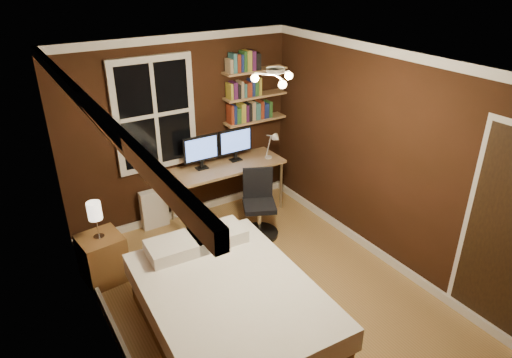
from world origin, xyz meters
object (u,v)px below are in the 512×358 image
bed (229,307)px  office_chair (259,212)px  desk (227,169)px  desk_lamp (272,145)px  radiator (154,209)px  bedside_lamp (96,220)px  monitor_right (235,145)px  nightstand (103,258)px  monitor_left (201,152)px

bed → office_chair: size_ratio=2.34×
desk → desk_lamp: 0.71m
radiator → desk_lamp: size_ratio=1.23×
bedside_lamp → monitor_right: 2.20m
radiator → office_chair: (1.11, -0.90, 0.06)m
bed → office_chair: 1.80m
nightstand → radiator: size_ratio=1.03×
nightstand → monitor_left: monitor_left is taller
monitor_left → monitor_right: size_ratio=1.00×
monitor_right → office_chair: bearing=-96.8°
bed → monitor_left: monitor_left is taller
desk → radiator: bearing=167.9°
bedside_lamp → desk: bedside_lamp is taller
monitor_right → bed: bearing=-121.2°
monitor_right → nightstand: bearing=-163.0°
monitor_left → desk_lamp: (0.96, -0.25, -0.01)m
bedside_lamp → monitor_left: size_ratio=0.86×
bed → nightstand: bearing=121.1°
bedside_lamp → desk: size_ratio=0.27×
monitor_right → desk_lamp: monitor_right is taller
desk_lamp → office_chair: size_ratio=0.49×
radiator → monitor_right: 1.41m
desk → monitor_left: bearing=166.5°
monitor_left → nightstand: bearing=-157.9°
bed → desk_lamp: desk_lamp is taller
desk → monitor_left: (-0.33, 0.08, 0.29)m
bedside_lamp → monitor_left: bearing=22.1°
monitor_right → office_chair: size_ratio=0.56×
radiator → desk: size_ratio=0.34×
office_chair → bed: bearing=-106.6°
bedside_lamp → radiator: size_ratio=0.80×
bedside_lamp → monitor_right: (2.09, 0.64, 0.22)m
desk → monitor_right: size_ratio=3.17×
radiator → monitor_left: monitor_left is taller
bed → monitor_left: 2.35m
monitor_right → desk_lamp: 0.51m
nightstand → radiator: 1.18m
bedside_lamp → desk: (1.91, 0.56, -0.08)m
radiator → desk: bearing=-12.1°
nightstand → desk: bearing=9.4°
bedside_lamp → monitor_right: monitor_right is taller
desk_lamp → radiator: bearing=166.6°
nightstand → desk_lamp: 2.65m
bedside_lamp → monitor_left: (1.57, 0.64, 0.22)m
desk → office_chair: size_ratio=1.78×
bed → monitor_left: size_ratio=4.17×
bed → nightstand: (-0.81, 1.48, -0.02)m
nightstand → bedside_lamp: bedside_lamp is taller
nightstand → monitor_left: bearing=15.1°
office_chair → monitor_left: bearing=144.1°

